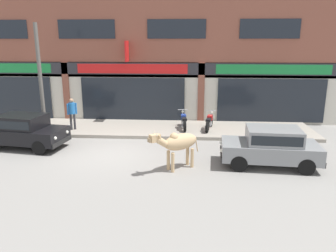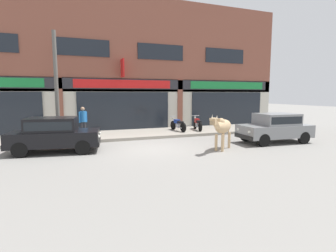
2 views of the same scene
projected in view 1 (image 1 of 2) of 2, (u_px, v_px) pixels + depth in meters
The scene contains 10 objects.
ground_plane at pixel (111, 154), 13.51m from camera, with size 90.00×90.00×0.00m, color gray.
sidewalk at pixel (128, 128), 17.24m from camera, with size 19.00×3.37×0.16m, color gray.
shop_building at pixel (133, 50), 18.11m from camera, with size 23.00×1.40×8.59m.
cow at pixel (178, 143), 11.72m from camera, with size 1.82×1.51×1.61m.
car_0 at pixel (23, 130), 14.18m from camera, with size 3.77×2.11×1.46m.
car_1 at pixel (271, 145), 12.07m from camera, with size 3.70×1.83×1.46m.
motorcycle_0 at pixel (184, 121), 16.80m from camera, with size 0.52×1.81×0.88m.
motorcycle_1 at pixel (209, 122), 16.62m from camera, with size 0.65×1.79×0.88m.
pedestrian at pixel (72, 111), 16.44m from camera, with size 0.43×0.32×1.60m.
utility_pole at pixel (40, 80), 15.48m from camera, with size 0.18×0.18×5.19m, color #595651.
Camera 1 is at (3.22, -12.59, 4.54)m, focal length 35.00 mm.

